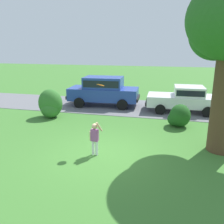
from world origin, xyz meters
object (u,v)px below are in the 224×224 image
Objects in this scene: parked_suv at (104,90)px; child_thrower at (95,137)px; parked_sedan at (185,98)px; frisbee at (100,85)px.

parked_suv is 7.45m from child_thrower.
child_thrower is (-3.46, -6.92, -0.13)m from parked_sedan.
parked_sedan is at bearing 63.40° from child_thrower.
parked_suv reaches higher than parked_sedan.
parked_suv is at bearing 104.75° from frisbee.
frisbee is at bearing -119.17° from parked_sedan.
parked_sedan is 7.25m from frisbee.
parked_sedan is 15.34× the size of frisbee.
parked_suv is 3.71× the size of child_thrower.
child_thrower is 1.91m from frisbee.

